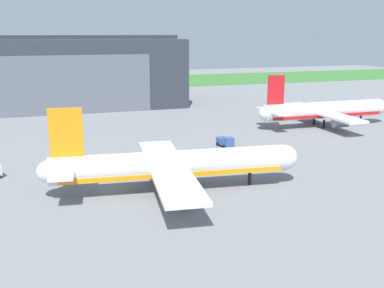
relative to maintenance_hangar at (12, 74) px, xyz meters
name	(u,v)px	position (x,y,z in m)	size (l,w,h in m)	color
ground_plane	(111,192)	(18.29, -87.48, -10.97)	(440.00, 440.00, 0.00)	slate
grass_field_strip	(65,84)	(18.29, 67.45, -10.93)	(440.00, 56.00, 0.08)	#397432
maintenance_hangar	(12,74)	(0.00, 0.00, 0.00)	(106.57, 33.98, 22.86)	#2D333D
airliner_near_left	(173,165)	(27.61, -89.45, -6.98)	(39.85, 32.64, 13.32)	silver
airliner_far_right	(325,111)	(77.93, -54.78, -6.89)	(37.43, 29.95, 13.59)	silver
baggage_tug	(225,142)	(45.30, -67.17, -9.77)	(2.81, 4.81, 2.33)	#335693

